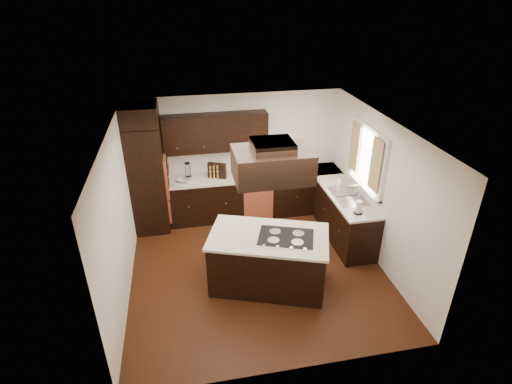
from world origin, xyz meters
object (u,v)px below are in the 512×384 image
(island, at_px, (268,261))
(range_hood, at_px, (272,165))
(oven_column, at_px, (148,179))
(spice_rack, at_px, (217,171))

(island, distance_m, range_hood, 1.72)
(range_hood, bearing_deg, island, 90.92)
(oven_column, height_order, island, oven_column)
(oven_column, distance_m, spice_rack, 1.33)
(island, bearing_deg, oven_column, 150.94)
(range_hood, distance_m, spice_rack, 2.64)
(range_hood, xyz_separation_m, spice_rack, (-0.55, 2.34, -1.09))
(island, relative_size, range_hood, 1.67)
(island, relative_size, spice_rack, 4.77)
(range_hood, bearing_deg, spice_rack, 103.20)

